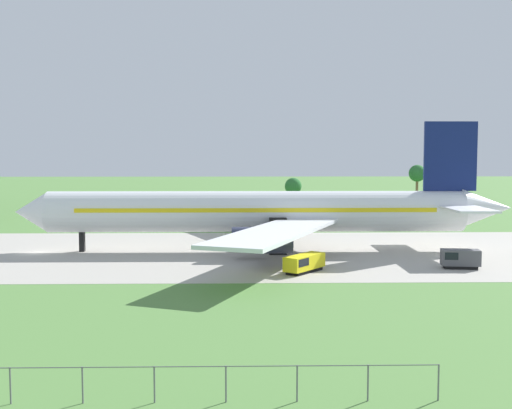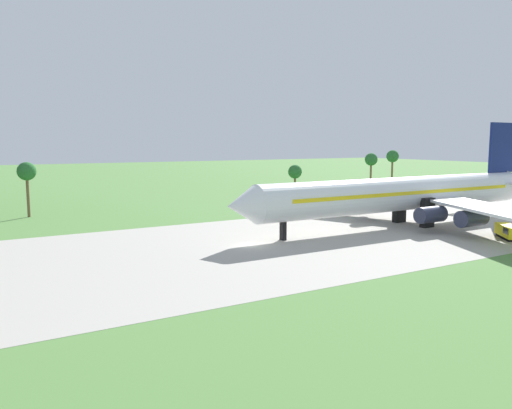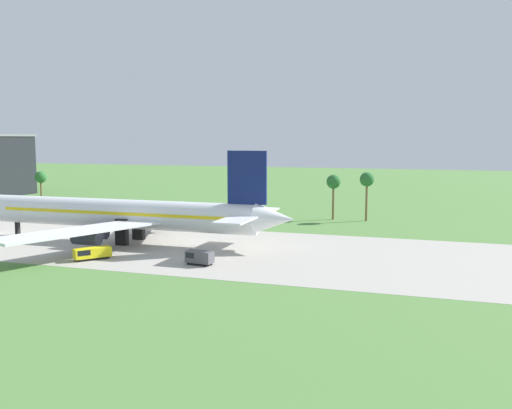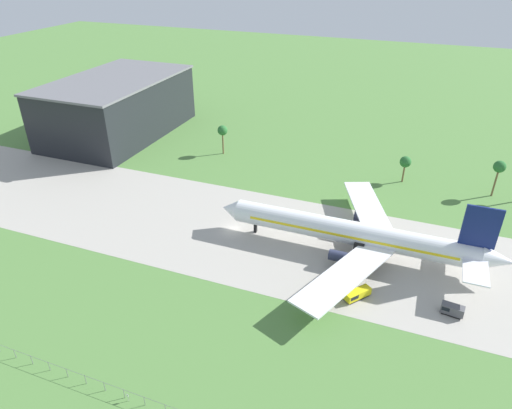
{
  "view_description": "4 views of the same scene",
  "coord_description": "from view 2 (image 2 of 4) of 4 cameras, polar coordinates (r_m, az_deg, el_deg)",
  "views": [
    {
      "loc": [
        28.93,
        -90.03,
        13.94
      ],
      "look_at": [
        30.9,
        0.93,
        6.7
      ],
      "focal_mm": 45.0,
      "sensor_mm": 36.0,
      "label": 1
    },
    {
      "loc": [
        -34.83,
        -60.41,
        14.6
      ],
      "look_at": [
        1.42,
        0.93,
        5.7
      ],
      "focal_mm": 35.0,
      "sensor_mm": 36.0,
      "label": 2
    },
    {
      "loc": [
        93.3,
        -98.06,
        20.73
      ],
      "look_at": [
        60.38,
        0.93,
        8.61
      ],
      "focal_mm": 40.0,
      "sensor_mm": 36.0,
      "label": 3
    },
    {
      "loc": [
        43.04,
        -94.49,
        66.78
      ],
      "look_at": [
        4.71,
        5.0,
        6.0
      ],
      "focal_mm": 32.0,
      "sensor_mm": 36.0,
      "label": 4
    }
  ],
  "objects": [
    {
      "name": "ground_plane",
      "position": [
        71.25,
        -0.6,
        -4.7
      ],
      "size": [
        600.0,
        600.0,
        0.0
      ],
      "primitive_type": "plane",
      "color": "#517F3D"
    },
    {
      "name": "taxiway_strip",
      "position": [
        71.25,
        -0.6,
        -4.7
      ],
      "size": [
        320.0,
        44.0,
        0.02
      ],
      "color": "#A8A399",
      "rests_on": "ground_plane"
    },
    {
      "name": "jet_airliner",
      "position": [
        91.6,
        17.05,
        1.19
      ],
      "size": [
        70.89,
        61.83,
        18.5
      ],
      "color": "white",
      "rests_on": "ground_plane"
    },
    {
      "name": "baggage_tug",
      "position": [
        84.85,
        26.93,
        -2.79
      ],
      "size": [
        5.41,
        6.16,
        2.08
      ],
      "color": "black",
      "rests_on": "ground_plane"
    },
    {
      "name": "palm_tree_row",
      "position": [
        129.78,
        4.33,
        4.55
      ],
      "size": [
        102.28,
        3.6,
        12.34
      ],
      "color": "brown",
      "rests_on": "ground_plane"
    }
  ]
}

